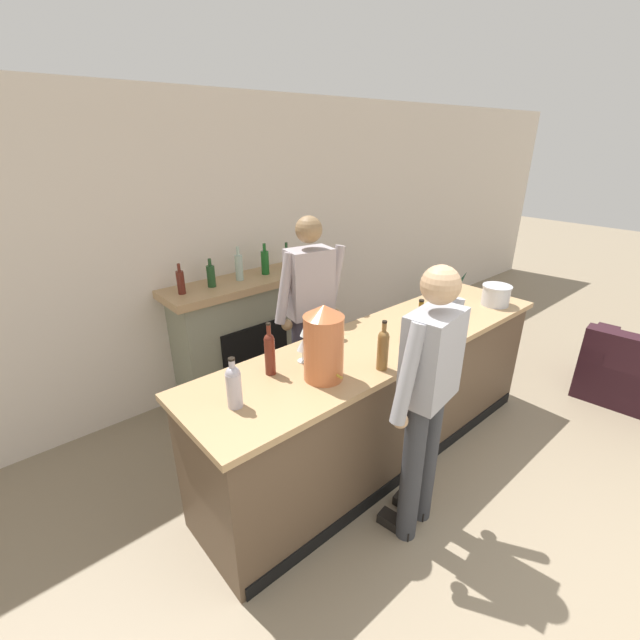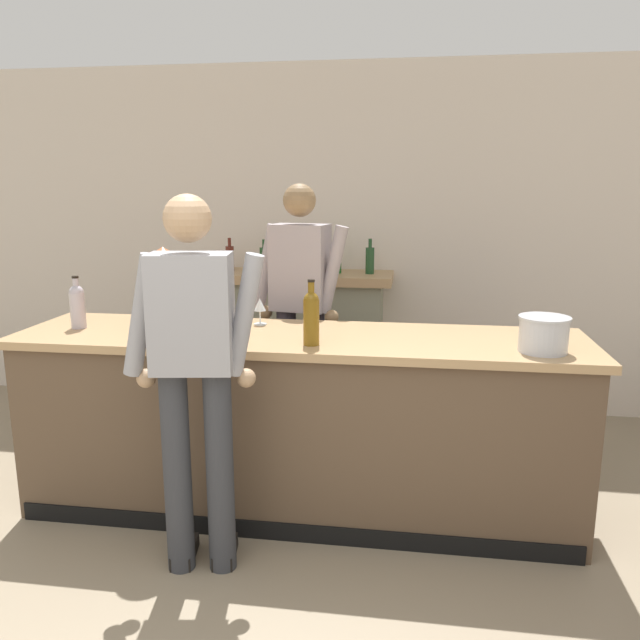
{
  "view_description": "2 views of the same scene",
  "coord_description": "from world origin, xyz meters",
  "px_view_note": "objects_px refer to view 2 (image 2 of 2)",
  "views": [
    {
      "loc": [
        -2.06,
        0.09,
        2.38
      ],
      "look_at": [
        -0.12,
        2.32,
        1.1
      ],
      "focal_mm": 24.0,
      "sensor_mm": 36.0,
      "label": 1
    },
    {
      "loc": [
        0.73,
        -1.35,
        1.81
      ],
      "look_at": [
        0.23,
        2.02,
        1.08
      ],
      "focal_mm": 35.0,
      "sensor_mm": 36.0,
      "label": 2
    }
  ],
  "objects_px": {
    "wine_bottle_cabernet_heavy": "(220,317)",
    "fireplace_stone": "(300,341)",
    "wine_glass_mid_counter": "(221,300)",
    "ice_bucket_steel": "(544,334)",
    "wine_bottle_chardonnay_pale": "(311,316)",
    "wine_glass_by_dispenser": "(188,307)",
    "wine_bottle_riesling_slim": "(147,299)",
    "wine_glass_near_bucket": "(260,306)",
    "person_customer": "(194,371)",
    "wine_bottle_burgundy_dark": "(77,304)",
    "copper_dispenser": "(165,291)",
    "person_bartender": "(300,309)"
  },
  "relations": [
    {
      "from": "fireplace_stone",
      "to": "wine_bottle_chardonnay_pale",
      "type": "xyz_separation_m",
      "value": [
        0.38,
        -1.77,
        0.59
      ]
    },
    {
      "from": "wine_bottle_riesling_slim",
      "to": "wine_glass_mid_counter",
      "type": "distance_m",
      "value": 0.42
    },
    {
      "from": "copper_dispenser",
      "to": "wine_bottle_chardonnay_pale",
      "type": "bearing_deg",
      "value": -6.66
    },
    {
      "from": "ice_bucket_steel",
      "to": "wine_bottle_chardonnay_pale",
      "type": "height_order",
      "value": "wine_bottle_chardonnay_pale"
    },
    {
      "from": "wine_bottle_cabernet_heavy",
      "to": "wine_bottle_chardonnay_pale",
      "type": "height_order",
      "value": "wine_bottle_chardonnay_pale"
    },
    {
      "from": "person_customer",
      "to": "wine_bottle_cabernet_heavy",
      "type": "distance_m",
      "value": 0.4
    },
    {
      "from": "wine_bottle_cabernet_heavy",
      "to": "wine_glass_by_dispenser",
      "type": "distance_m",
      "value": 0.51
    },
    {
      "from": "ice_bucket_steel",
      "to": "wine_bottle_burgundy_dark",
      "type": "relative_size",
      "value": 0.83
    },
    {
      "from": "ice_bucket_steel",
      "to": "wine_glass_by_dispenser",
      "type": "xyz_separation_m",
      "value": [
        -1.9,
        0.31,
        0.02
      ]
    },
    {
      "from": "wine_bottle_cabernet_heavy",
      "to": "person_bartender",
      "type": "bearing_deg",
      "value": 76.8
    },
    {
      "from": "person_bartender",
      "to": "ice_bucket_steel",
      "type": "distance_m",
      "value": 1.63
    },
    {
      "from": "wine_glass_near_bucket",
      "to": "wine_glass_by_dispenser",
      "type": "xyz_separation_m",
      "value": [
        -0.4,
        -0.08,
        0.0
      ]
    },
    {
      "from": "wine_glass_by_dispenser",
      "to": "wine_glass_near_bucket",
      "type": "bearing_deg",
      "value": 11.8
    },
    {
      "from": "wine_glass_mid_counter",
      "to": "wine_glass_near_bucket",
      "type": "distance_m",
      "value": 0.26
    },
    {
      "from": "wine_bottle_cabernet_heavy",
      "to": "wine_glass_near_bucket",
      "type": "relative_size",
      "value": 2.12
    },
    {
      "from": "person_customer",
      "to": "wine_glass_by_dispenser",
      "type": "height_order",
      "value": "person_customer"
    },
    {
      "from": "person_bartender",
      "to": "wine_glass_by_dispenser",
      "type": "height_order",
      "value": "person_bartender"
    },
    {
      "from": "wine_bottle_riesling_slim",
      "to": "wine_glass_near_bucket",
      "type": "xyz_separation_m",
      "value": [
        0.65,
        0.07,
        -0.04
      ]
    },
    {
      "from": "wine_glass_mid_counter",
      "to": "ice_bucket_steel",
      "type": "bearing_deg",
      "value": -14.7
    },
    {
      "from": "person_customer",
      "to": "wine_bottle_burgundy_dark",
      "type": "distance_m",
      "value": 1.1
    },
    {
      "from": "wine_bottle_chardonnay_pale",
      "to": "wine_bottle_burgundy_dark",
      "type": "xyz_separation_m",
      "value": [
        -1.36,
        0.19,
        -0.01
      ]
    },
    {
      "from": "person_customer",
      "to": "wine_bottle_chardonnay_pale",
      "type": "bearing_deg",
      "value": 42.08
    },
    {
      "from": "wine_bottle_cabernet_heavy",
      "to": "fireplace_stone",
      "type": "bearing_deg",
      "value": 87.53
    },
    {
      "from": "person_customer",
      "to": "wine_bottle_cabernet_heavy",
      "type": "height_order",
      "value": "person_customer"
    },
    {
      "from": "person_customer",
      "to": "wine_glass_near_bucket",
      "type": "distance_m",
      "value": 0.86
    },
    {
      "from": "person_bartender",
      "to": "wine_glass_by_dispenser",
      "type": "bearing_deg",
      "value": -133.15
    },
    {
      "from": "person_bartender",
      "to": "ice_bucket_steel",
      "type": "relative_size",
      "value": 7.44
    },
    {
      "from": "fireplace_stone",
      "to": "wine_glass_by_dispenser",
      "type": "bearing_deg",
      "value": -105.4
    },
    {
      "from": "person_bartender",
      "to": "wine_bottle_riesling_slim",
      "type": "height_order",
      "value": "person_bartender"
    },
    {
      "from": "fireplace_stone",
      "to": "copper_dispenser",
      "type": "distance_m",
      "value": 1.86
    },
    {
      "from": "person_bartender",
      "to": "wine_glass_near_bucket",
      "type": "height_order",
      "value": "person_bartender"
    },
    {
      "from": "wine_bottle_chardonnay_pale",
      "to": "wine_glass_by_dispenser",
      "type": "xyz_separation_m",
      "value": [
        -0.77,
        0.34,
        -0.04
      ]
    },
    {
      "from": "wine_glass_near_bucket",
      "to": "copper_dispenser",
      "type": "bearing_deg",
      "value": -143.19
    },
    {
      "from": "copper_dispenser",
      "to": "wine_bottle_riesling_slim",
      "type": "height_order",
      "value": "copper_dispenser"
    },
    {
      "from": "person_bartender",
      "to": "wine_glass_near_bucket",
      "type": "distance_m",
      "value": 0.53
    },
    {
      "from": "wine_bottle_riesling_slim",
      "to": "wine_glass_near_bucket",
      "type": "distance_m",
      "value": 0.65
    },
    {
      "from": "fireplace_stone",
      "to": "copper_dispenser",
      "type": "relative_size",
      "value": 3.06
    },
    {
      "from": "person_customer",
      "to": "copper_dispenser",
      "type": "relative_size",
      "value": 3.74
    },
    {
      "from": "person_bartender",
      "to": "copper_dispenser",
      "type": "xyz_separation_m",
      "value": [
        -0.58,
        -0.83,
        0.24
      ]
    },
    {
      "from": "copper_dispenser",
      "to": "wine_bottle_burgundy_dark",
      "type": "distance_m",
      "value": 0.58
    },
    {
      "from": "wine_bottle_cabernet_heavy",
      "to": "wine_glass_by_dispenser",
      "type": "xyz_separation_m",
      "value": [
        -0.32,
        0.4,
        -0.03
      ]
    },
    {
      "from": "person_customer",
      "to": "wine_glass_by_dispenser",
      "type": "distance_m",
      "value": 0.83
    },
    {
      "from": "ice_bucket_steel",
      "to": "wine_bottle_chardonnay_pale",
      "type": "distance_m",
      "value": 1.14
    },
    {
      "from": "fireplace_stone",
      "to": "wine_glass_near_bucket",
      "type": "xyz_separation_m",
      "value": [
        0.01,
        -1.35,
        0.54
      ]
    },
    {
      "from": "person_customer",
      "to": "wine_glass_by_dispenser",
      "type": "xyz_separation_m",
      "value": [
        -0.3,
        0.76,
        0.14
      ]
    },
    {
      "from": "ice_bucket_steel",
      "to": "wine_glass_near_bucket",
      "type": "bearing_deg",
      "value": 165.41
    },
    {
      "from": "wine_glass_mid_counter",
      "to": "wine_bottle_cabernet_heavy",
      "type": "bearing_deg",
      "value": -73.36
    },
    {
      "from": "wine_bottle_chardonnay_pale",
      "to": "wine_glass_by_dispenser",
      "type": "bearing_deg",
      "value": 156.41
    },
    {
      "from": "fireplace_stone",
      "to": "wine_bottle_burgundy_dark",
      "type": "relative_size",
      "value": 4.92
    },
    {
      "from": "wine_glass_mid_counter",
      "to": "wine_glass_by_dispenser",
      "type": "height_order",
      "value": "wine_glass_mid_counter"
    }
  ]
}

